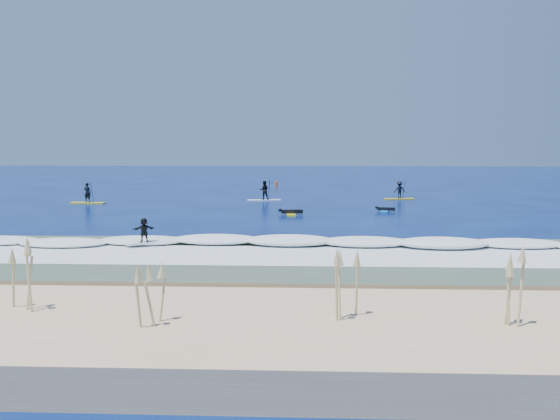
{
  "coord_description": "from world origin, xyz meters",
  "views": [
    {
      "loc": [
        1.95,
        -42.71,
        5.74
      ],
      "look_at": [
        0.03,
        0.86,
        0.6
      ],
      "focal_mm": 40.0,
      "sensor_mm": 36.0,
      "label": 1
    }
  ],
  "objects_px": {
    "sup_paddler_left": "(88,196)",
    "sup_paddler_right": "(399,191)",
    "prone_paddler_far": "(385,210)",
    "marker_buoy": "(276,184)",
    "prone_paddler_near": "(291,212)",
    "wave_surfer": "(144,232)",
    "sup_paddler_center": "(264,192)"
  },
  "relations": [
    {
      "from": "sup_paddler_center",
      "to": "sup_paddler_right",
      "type": "height_order",
      "value": "sup_paddler_center"
    },
    {
      "from": "marker_buoy",
      "to": "wave_surfer",
      "type": "bearing_deg",
      "value": -97.02
    },
    {
      "from": "prone_paddler_far",
      "to": "marker_buoy",
      "type": "relative_size",
      "value": 2.73
    },
    {
      "from": "sup_paddler_right",
      "to": "wave_surfer",
      "type": "xyz_separation_m",
      "value": [
        -17.0,
        -25.68,
        0.04
      ]
    },
    {
      "from": "prone_paddler_far",
      "to": "sup_paddler_left",
      "type": "bearing_deg",
      "value": 91.1
    },
    {
      "from": "prone_paddler_near",
      "to": "sup_paddler_left",
      "type": "bearing_deg",
      "value": 62.91
    },
    {
      "from": "sup_paddler_center",
      "to": "prone_paddler_far",
      "type": "distance_m",
      "value": 12.62
    },
    {
      "from": "sup_paddler_center",
      "to": "marker_buoy",
      "type": "distance_m",
      "value": 16.09
    },
    {
      "from": "sup_paddler_right",
      "to": "marker_buoy",
      "type": "height_order",
      "value": "sup_paddler_right"
    },
    {
      "from": "prone_paddler_near",
      "to": "marker_buoy",
      "type": "xyz_separation_m",
      "value": [
        -2.38,
        26.08,
        0.15
      ]
    },
    {
      "from": "marker_buoy",
      "to": "sup_paddler_right",
      "type": "bearing_deg",
      "value": -49.91
    },
    {
      "from": "prone_paddler_far",
      "to": "marker_buoy",
      "type": "height_order",
      "value": "marker_buoy"
    },
    {
      "from": "sup_paddler_center",
      "to": "prone_paddler_near",
      "type": "bearing_deg",
      "value": -85.86
    },
    {
      "from": "prone_paddler_near",
      "to": "wave_surfer",
      "type": "relative_size",
      "value": 1.23
    },
    {
      "from": "sup_paddler_center",
      "to": "prone_paddler_far",
      "type": "bearing_deg",
      "value": -48.99
    },
    {
      "from": "sup_paddler_center",
      "to": "wave_surfer",
      "type": "distance_m",
      "value": 24.39
    },
    {
      "from": "prone_paddler_near",
      "to": "marker_buoy",
      "type": "distance_m",
      "value": 26.19
    },
    {
      "from": "wave_surfer",
      "to": "sup_paddler_right",
      "type": "bearing_deg",
      "value": 27.26
    },
    {
      "from": "prone_paddler_near",
      "to": "prone_paddler_far",
      "type": "xyz_separation_m",
      "value": [
        7.24,
        2.21,
        -0.03
      ]
    },
    {
      "from": "sup_paddler_left",
      "to": "prone_paddler_near",
      "type": "relative_size",
      "value": 1.27
    },
    {
      "from": "prone_paddler_far",
      "to": "marker_buoy",
      "type": "xyz_separation_m",
      "value": [
        -9.62,
        23.87,
        0.18
      ]
    },
    {
      "from": "sup_paddler_left",
      "to": "prone_paddler_far",
      "type": "height_order",
      "value": "sup_paddler_left"
    },
    {
      "from": "marker_buoy",
      "to": "prone_paddler_near",
      "type": "bearing_deg",
      "value": -84.78
    },
    {
      "from": "sup_paddler_left",
      "to": "prone_paddler_far",
      "type": "relative_size",
      "value": 1.5
    },
    {
      "from": "prone_paddler_near",
      "to": "prone_paddler_far",
      "type": "distance_m",
      "value": 7.57
    },
    {
      "from": "prone_paddler_near",
      "to": "wave_surfer",
      "type": "xyz_separation_m",
      "value": [
        -7.31,
        -13.94,
        0.62
      ]
    },
    {
      "from": "sup_paddler_left",
      "to": "sup_paddler_right",
      "type": "distance_m",
      "value": 27.88
    },
    {
      "from": "sup_paddler_center",
      "to": "prone_paddler_near",
      "type": "distance_m",
      "value": 10.37
    },
    {
      "from": "marker_buoy",
      "to": "prone_paddler_far",
      "type": "bearing_deg",
      "value": -68.05
    },
    {
      "from": "wave_surfer",
      "to": "prone_paddler_far",
      "type": "bearing_deg",
      "value": 18.78
    },
    {
      "from": "sup_paddler_right",
      "to": "prone_paddler_far",
      "type": "distance_m",
      "value": 9.85
    },
    {
      "from": "sup_paddler_left",
      "to": "sup_paddler_right",
      "type": "height_order",
      "value": "sup_paddler_left"
    }
  ]
}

